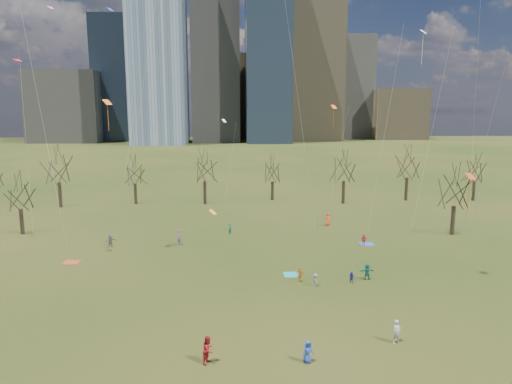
{
  "coord_description": "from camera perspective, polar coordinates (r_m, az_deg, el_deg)",
  "views": [
    {
      "loc": [
        -3.28,
        -37.75,
        15.85
      ],
      "look_at": [
        0.0,
        12.0,
        7.0
      ],
      "focal_mm": 32.0,
      "sensor_mm": 36.0,
      "label": 1
    }
  ],
  "objects": [
    {
      "name": "person_12",
      "position": [
        65.0,
        8.97,
        -3.35
      ],
      "size": [
        0.71,
        0.96,
        1.81
      ],
      "primitive_type": "imported",
      "rotation": [
        0.0,
        0.0,
        1.41
      ],
      "color": "#FF4F1C",
      "rests_on": "ground"
    },
    {
      "name": "person_3",
      "position": [
        42.85,
        7.42,
        -10.86
      ],
      "size": [
        0.59,
        0.86,
        1.21
      ],
      "primitive_type": "imported",
      "rotation": [
        0.0,
        0.0,
        1.77
      ],
      "color": "slate",
      "rests_on": "ground"
    },
    {
      "name": "person_0",
      "position": [
        30.94,
        6.47,
        -19.23
      ],
      "size": [
        0.83,
        0.66,
        1.48
      ],
      "primitive_type": "imported",
      "rotation": [
        0.0,
        0.0,
        0.3
      ],
      "color": "#2643A6",
      "rests_on": "ground"
    },
    {
      "name": "blanket_navy",
      "position": [
        57.0,
        13.65,
        -6.36
      ],
      "size": [
        1.6,
        1.5,
        0.03
      ],
      "primitive_type": "cube",
      "color": "#2557B1",
      "rests_on": "ground"
    },
    {
      "name": "person_7",
      "position": [
        55.72,
        -9.62,
        -5.62
      ],
      "size": [
        0.54,
        0.73,
        1.84
      ],
      "primitive_type": "imported",
      "rotation": [
        0.0,
        0.0,
        4.87
      ],
      "color": "#844C99",
      "rests_on": "ground"
    },
    {
      "name": "blanket_teal",
      "position": [
        45.69,
        4.53,
        -10.25
      ],
      "size": [
        1.6,
        1.5,
        0.03
      ],
      "primitive_type": "cube",
      "color": "teal",
      "rests_on": "ground"
    },
    {
      "name": "person_10",
      "position": [
        56.24,
        13.3,
        -5.85
      ],
      "size": [
        0.81,
        0.35,
        1.38
      ],
      "primitive_type": "imported",
      "rotation": [
        0.0,
        0.0,
        0.02
      ],
      "color": "#C11B45",
      "rests_on": "ground"
    },
    {
      "name": "person_11",
      "position": [
        56.88,
        -17.75,
        -5.83
      ],
      "size": [
        1.41,
        1.08,
        1.49
      ],
      "primitive_type": "imported",
      "rotation": [
        0.0,
        0.0,
        0.53
      ],
      "color": "#5E5E62",
      "rests_on": "ground"
    },
    {
      "name": "person_4",
      "position": [
        43.7,
        5.53,
        -10.23
      ],
      "size": [
        0.89,
        0.82,
        1.46
      ],
      "primitive_type": "imported",
      "rotation": [
        0.0,
        0.0,
        2.45
      ],
      "color": "orange",
      "rests_on": "ground"
    },
    {
      "name": "person_13",
      "position": [
        59.75,
        -3.28,
        -4.59
      ],
      "size": [
        0.55,
        0.65,
        1.5
      ],
      "primitive_type": "imported",
      "rotation": [
        0.0,
        0.0,
        1.99
      ],
      "color": "#187057",
      "rests_on": "ground"
    },
    {
      "name": "person_5",
      "position": [
        45.31,
        13.72,
        -9.64
      ],
      "size": [
        1.5,
        0.54,
        1.59
      ],
      "primitive_type": "imported",
      "rotation": [
        0.0,
        0.0,
        3.19
      ],
      "color": "#197161",
      "rests_on": "ground"
    },
    {
      "name": "kites_airborne",
      "position": [
        52.19,
        7.23,
        8.29
      ],
      "size": [
        56.11,
        44.07,
        32.33
      ],
      "color": "orange",
      "rests_on": "ground"
    },
    {
      "name": "downtown_skyline",
      "position": [
        249.47,
        -3.69,
        15.37
      ],
      "size": [
        212.5,
        78.0,
        118.0
      ],
      "color": "slate",
      "rests_on": "ground"
    },
    {
      "name": "person_1",
      "position": [
        34.35,
        17.17,
        -16.33
      ],
      "size": [
        0.71,
        0.6,
        1.67
      ],
      "primitive_type": "imported",
      "rotation": [
        0.0,
        0.0,
        0.38
      ],
      "color": "silver",
      "rests_on": "ground"
    },
    {
      "name": "blanket_crimson",
      "position": [
        52.81,
        -22.07,
        -8.15
      ],
      "size": [
        1.6,
        1.5,
        0.03
      ],
      "primitive_type": "cube",
      "color": "#B03923",
      "rests_on": "ground"
    },
    {
      "name": "ground",
      "position": [
        41.07,
        1.13,
        -12.64
      ],
      "size": [
        500.0,
        500.0,
        0.0
      ],
      "primitive_type": "plane",
      "color": "black",
      "rests_on": "ground"
    },
    {
      "name": "person_8",
      "position": [
        44.22,
        11.85,
        -10.42
      ],
      "size": [
        0.65,
        0.65,
        1.07
      ],
      "primitive_type": "imported",
      "rotation": [
        0.0,
        0.0,
        5.45
      ],
      "color": "#232398",
      "rests_on": "ground"
    },
    {
      "name": "person_2",
      "position": [
        30.79,
        -5.98,
        -19.0
      ],
      "size": [
        1.02,
        1.11,
        1.84
      ],
      "primitive_type": "imported",
      "rotation": [
        0.0,
        0.0,
        1.11
      ],
      "color": "maroon",
      "rests_on": "ground"
    },
    {
      "name": "bare_tree_row",
      "position": [
        75.67,
        -1.32,
        2.67
      ],
      "size": [
        113.04,
        29.8,
        9.5
      ],
      "color": "black",
      "rests_on": "ground"
    }
  ]
}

